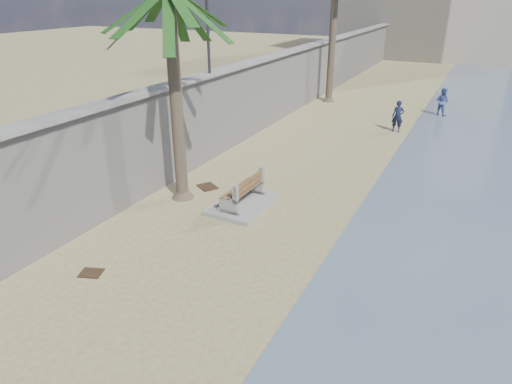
% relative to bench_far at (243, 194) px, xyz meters
% --- Properties ---
extents(seawall, '(0.45, 70.00, 3.50)m').
position_rel_bench_far_xyz_m(seawall, '(-3.61, 11.82, 1.29)').
color(seawall, gray).
rests_on(seawall, ground_plane).
extents(wall_cap, '(0.80, 70.00, 0.12)m').
position_rel_bench_far_xyz_m(wall_cap, '(-3.61, 11.82, 3.09)').
color(wall_cap, gray).
rests_on(wall_cap, seawall).
extents(bench_far, '(1.74, 2.52, 1.04)m').
position_rel_bench_far_xyz_m(bench_far, '(0.00, 0.00, 0.00)').
color(bench_far, gray).
rests_on(bench_far, ground_plane).
extents(person_a, '(0.69, 0.49, 1.84)m').
position_rel_bench_far_xyz_m(person_a, '(2.93, 11.42, 0.47)').
color(person_a, '#141A37').
rests_on(person_a, ground_plane).
extents(person_b, '(1.05, 0.94, 1.78)m').
position_rel_bench_far_xyz_m(person_b, '(4.59, 16.05, 0.44)').
color(person_b, '#4B5A9B').
rests_on(person_b, ground_plane).
extents(debris_c, '(0.95, 0.90, 0.03)m').
position_rel_bench_far_xyz_m(debris_c, '(-1.94, 0.85, -0.44)').
color(debris_c, '#382616').
rests_on(debris_c, ground_plane).
extents(debris_d, '(0.68, 0.61, 0.03)m').
position_rel_bench_far_xyz_m(debris_d, '(-1.62, -5.31, -0.44)').
color(debris_d, '#382616').
rests_on(debris_d, ground_plane).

